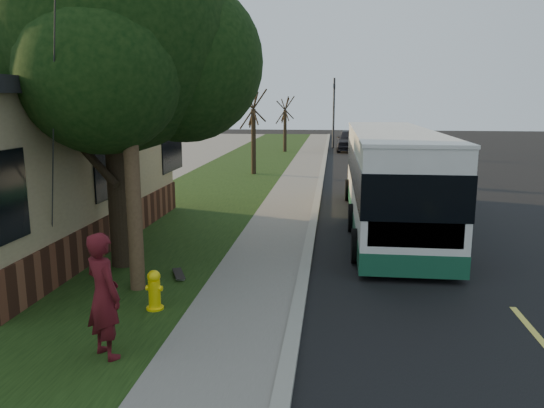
{
  "coord_description": "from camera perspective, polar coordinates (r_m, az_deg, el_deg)",
  "views": [
    {
      "loc": [
        0.6,
        -8.84,
        3.84
      ],
      "look_at": [
        -0.78,
        2.92,
        1.5
      ],
      "focal_mm": 35.0,
      "sensor_mm": 36.0,
      "label": 1
    }
  ],
  "objects": [
    {
      "name": "grass_verge",
      "position": [
        19.89,
        -8.29,
        0.03
      ],
      "size": [
        5.0,
        80.0,
        0.07
      ],
      "primitive_type": "cube",
      "color": "black",
      "rests_on": "ground"
    },
    {
      "name": "transit_bus",
      "position": [
        16.54,
        12.6,
        3.03
      ],
      "size": [
        2.51,
        10.89,
        2.95
      ],
      "color": "silver",
      "rests_on": "ground"
    },
    {
      "name": "leafy_tree",
      "position": [
        12.51,
        -16.48,
        16.82
      ],
      "size": [
        6.3,
        6.0,
        7.8
      ],
      "color": "black",
      "rests_on": "grass_verge"
    },
    {
      "name": "fire_hydrant",
      "position": [
        10.0,
        -12.54,
        -9.03
      ],
      "size": [
        0.32,
        0.32,
        0.74
      ],
      "color": "yellow",
      "rests_on": "grass_verge"
    },
    {
      "name": "distant_car",
      "position": [
        40.75,
        8.4,
        6.83
      ],
      "size": [
        2.12,
        4.91,
        1.65
      ],
      "primitive_type": "imported",
      "rotation": [
        0.0,
        0.0,
        -0.04
      ],
      "color": "black",
      "rests_on": "ground"
    },
    {
      "name": "curb",
      "position": [
        19.23,
        4.78,
        -0.2
      ],
      "size": [
        0.25,
        80.0,
        0.12
      ],
      "primitive_type": "cube",
      "color": "gray",
      "rests_on": "ground"
    },
    {
      "name": "ground",
      "position": [
        9.66,
        2.65,
        -12.27
      ],
      "size": [
        120.0,
        120.0,
        0.0
      ],
      "primitive_type": "plane",
      "color": "black",
      "rests_on": "ground"
    },
    {
      "name": "skateboarder",
      "position": [
        8.26,
        -17.67,
        -9.34
      ],
      "size": [
        0.83,
        0.78,
        1.9
      ],
      "primitive_type": "imported",
      "rotation": [
        0.0,
        0.0,
        2.51
      ],
      "color": "#4B0F15",
      "rests_on": "grass_verge"
    },
    {
      "name": "sidewalk",
      "position": [
        19.29,
        1.81,
        -0.19
      ],
      "size": [
        2.0,
        80.0,
        0.08
      ],
      "primitive_type": "cube",
      "color": "slate",
      "rests_on": "ground"
    },
    {
      "name": "utility_pole",
      "position": [
        10.61,
        -15.45,
        15.05
      ],
      "size": [
        2.86,
        3.21,
        9.07
      ],
      "color": "#473321",
      "rests_on": "ground"
    },
    {
      "name": "bare_tree_far",
      "position": [
        39.05,
        1.41,
        8.49
      ],
      "size": [
        1.38,
        1.21,
        4.03
      ],
      "color": "black",
      "rests_on": "grass_verge"
    },
    {
      "name": "bare_tree_near",
      "position": [
        27.21,
        -2.0,
        7.62
      ],
      "size": [
        1.38,
        1.21,
        4.31
      ],
      "color": "black",
      "rests_on": "grass_verge"
    },
    {
      "name": "traffic_signal",
      "position": [
        42.85,
        6.66,
        10.21
      ],
      "size": [
        0.18,
        0.22,
        5.5
      ],
      "color": "#2D2D30",
      "rests_on": "ground"
    },
    {
      "name": "road",
      "position": [
        19.53,
        16.59,
        -0.62
      ],
      "size": [
        8.0,
        80.0,
        0.01
      ],
      "primitive_type": "cube",
      "color": "black",
      "rests_on": "ground"
    },
    {
      "name": "skateboard_main",
      "position": [
        11.76,
        -10.01,
        -7.42
      ],
      "size": [
        0.49,
        0.79,
        0.07
      ],
      "color": "black",
      "rests_on": "grass_verge"
    }
  ]
}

